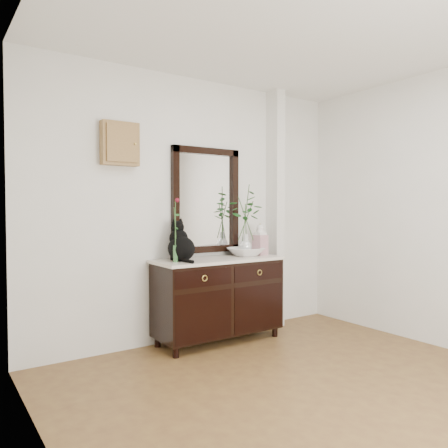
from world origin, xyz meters
TOP-DOWN VIEW (x-y plane):
  - ground_plane at (0.00, 0.00)m, footprint 3.60×4.00m
  - wall_back at (0.00, 1.98)m, footprint 3.60×0.04m
  - pilaster at (1.00, 1.90)m, footprint 0.12×0.20m
  - sideboard at (0.10, 1.73)m, footprint 1.33×0.52m
  - wall_mirror at (0.10, 1.97)m, footprint 0.80×0.06m
  - key_cabinet at (-0.85, 1.94)m, footprint 0.35×0.10m
  - cat at (-0.32, 1.75)m, footprint 0.28×0.34m
  - lotus_bowl at (0.46, 1.75)m, footprint 0.36×0.36m
  - vase_branches at (0.46, 1.75)m, footprint 0.47×0.47m
  - bud_vase_rose at (-0.41, 1.69)m, footprint 0.10×0.10m
  - ginger_jar at (0.66, 1.76)m, footprint 0.14×0.14m

SIDE VIEW (x-z plane):
  - ground_plane at x=0.00m, z-range -0.02..0.00m
  - sideboard at x=0.10m, z-range 0.06..0.88m
  - lotus_bowl at x=0.46m, z-range 0.85..0.94m
  - ginger_jar at x=0.66m, z-range 0.85..1.19m
  - cat at x=-0.32m, z-range 0.85..1.24m
  - bud_vase_rose at x=-0.41m, z-range 0.85..1.46m
  - vase_branches at x=0.46m, z-range 0.87..1.62m
  - wall_back at x=0.00m, z-range 0.00..2.70m
  - pilaster at x=1.00m, z-range 0.00..2.70m
  - wall_mirror at x=0.10m, z-range 0.89..1.99m
  - key_cabinet at x=-0.85m, z-range 1.75..2.15m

